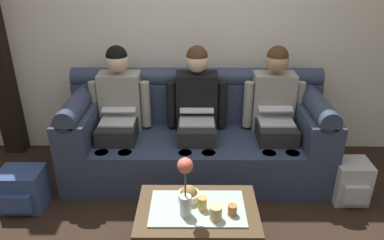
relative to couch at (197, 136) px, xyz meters
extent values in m
cube|color=silver|center=(0.00, 0.53, 1.08)|extent=(6.00, 0.12, 2.90)
cube|color=#2D3851|center=(0.00, -0.07, -0.16)|extent=(2.39, 0.88, 0.42)
cube|color=#2D3851|center=(0.00, 0.26, 0.25)|extent=(2.39, 0.22, 0.40)
cylinder|color=#2D3851|center=(0.00, 0.26, 0.51)|extent=(2.39, 0.18, 0.18)
cube|color=#2D3851|center=(-1.05, -0.07, 0.19)|extent=(0.28, 0.88, 0.28)
cylinder|color=#2D3851|center=(-1.05, -0.07, 0.38)|extent=(0.18, 0.88, 0.18)
cube|color=#2D3851|center=(1.05, -0.07, 0.19)|extent=(0.28, 0.88, 0.28)
cylinder|color=#2D3851|center=(1.05, -0.07, 0.38)|extent=(0.18, 0.88, 0.18)
cube|color=#232326|center=(-0.71, -0.13, 0.13)|extent=(0.34, 0.40, 0.15)
cylinder|color=#232326|center=(-0.81, -0.39, -0.16)|extent=(0.12, 0.12, 0.42)
cylinder|color=#232326|center=(-0.61, -0.39, -0.16)|extent=(0.12, 0.12, 0.42)
cube|color=gray|center=(-0.71, 0.11, 0.32)|extent=(0.38, 0.22, 0.54)
cylinder|color=gray|center=(-0.95, 0.07, 0.30)|extent=(0.09, 0.09, 0.44)
cylinder|color=gray|center=(-0.48, 0.07, 0.30)|extent=(0.09, 0.09, 0.44)
sphere|color=beige|center=(-0.71, 0.09, 0.72)|extent=(0.21, 0.21, 0.21)
sphere|color=black|center=(-0.71, 0.09, 0.76)|extent=(0.19, 0.19, 0.19)
cube|color=silver|center=(-0.71, -0.11, 0.21)|extent=(0.31, 0.22, 0.02)
cube|color=silver|center=(-0.71, 0.04, 0.31)|extent=(0.31, 0.20, 0.10)
cube|color=black|center=(-0.71, 0.03, 0.31)|extent=(0.27, 0.17, 0.08)
cube|color=#232326|center=(0.00, -0.13, 0.13)|extent=(0.34, 0.40, 0.15)
cylinder|color=#232326|center=(-0.10, -0.39, -0.16)|extent=(0.12, 0.12, 0.42)
cylinder|color=#232326|center=(0.10, -0.39, -0.16)|extent=(0.12, 0.12, 0.42)
cube|color=black|center=(0.00, 0.11, 0.32)|extent=(0.38, 0.22, 0.54)
cylinder|color=black|center=(-0.23, 0.07, 0.30)|extent=(0.09, 0.09, 0.44)
cylinder|color=black|center=(0.23, 0.07, 0.30)|extent=(0.09, 0.09, 0.44)
sphere|color=beige|center=(0.00, 0.09, 0.72)|extent=(0.21, 0.21, 0.21)
sphere|color=#472D19|center=(0.00, 0.09, 0.76)|extent=(0.19, 0.19, 0.19)
cube|color=silver|center=(0.00, -0.11, 0.21)|extent=(0.31, 0.22, 0.02)
cube|color=silver|center=(0.00, 0.05, 0.31)|extent=(0.31, 0.20, 0.11)
cube|color=black|center=(0.00, 0.04, 0.31)|extent=(0.27, 0.17, 0.09)
cube|color=#232326|center=(0.71, -0.13, 0.13)|extent=(0.34, 0.40, 0.15)
cylinder|color=#232326|center=(0.61, -0.39, -0.16)|extent=(0.12, 0.12, 0.42)
cylinder|color=#232326|center=(0.81, -0.39, -0.16)|extent=(0.12, 0.12, 0.42)
cube|color=gray|center=(0.71, 0.11, 0.32)|extent=(0.38, 0.22, 0.54)
cylinder|color=gray|center=(0.48, 0.07, 0.30)|extent=(0.09, 0.09, 0.44)
cylinder|color=gray|center=(0.95, 0.07, 0.30)|extent=(0.09, 0.09, 0.44)
sphere|color=tan|center=(0.71, 0.09, 0.72)|extent=(0.21, 0.21, 0.21)
sphere|color=#472D19|center=(0.71, 0.09, 0.76)|extent=(0.19, 0.19, 0.19)
cube|color=silver|center=(0.71, -0.11, 0.21)|extent=(0.31, 0.22, 0.02)
cube|color=silver|center=(0.71, 0.03, 0.32)|extent=(0.31, 0.21, 0.07)
cube|color=black|center=(0.71, 0.02, 0.32)|extent=(0.27, 0.18, 0.05)
cube|color=#47331E|center=(0.00, -1.06, -0.03)|extent=(0.84, 0.56, 0.04)
cube|color=#9EB2A8|center=(0.00, -1.06, -0.01)|extent=(0.66, 0.40, 0.01)
cylinder|color=#47331E|center=(-0.37, -0.82, -0.21)|extent=(0.06, 0.06, 0.32)
cylinder|color=#47331E|center=(0.37, -0.82, -0.21)|extent=(0.06, 0.06, 0.32)
cylinder|color=silver|center=(-0.08, -1.13, 0.08)|extent=(0.08, 0.08, 0.15)
cylinder|color=#3D7538|center=(-0.08, -1.13, 0.25)|extent=(0.01, 0.01, 0.20)
sphere|color=#E0664C|center=(-0.08, -1.13, 0.39)|extent=(0.10, 0.10, 0.10)
cylinder|color=silver|center=(-0.06, -0.97, 0.03)|extent=(0.15, 0.15, 0.06)
sphere|color=olive|center=(-0.06, -0.97, 0.06)|extent=(0.13, 0.13, 0.13)
cylinder|color=#B26633|center=(0.23, -1.13, 0.04)|extent=(0.06, 0.06, 0.08)
cylinder|color=#DBB77A|center=(0.12, -1.17, 0.05)|extent=(0.08, 0.08, 0.10)
cylinder|color=gold|center=(0.03, -1.07, 0.05)|extent=(0.06, 0.06, 0.10)
cube|color=#33477A|center=(-1.45, -0.57, -0.19)|extent=(0.35, 0.27, 0.35)
cube|color=#33477A|center=(-1.45, -0.73, -0.23)|extent=(0.24, 0.05, 0.16)
cube|color=#B7B7BC|center=(1.32, -0.46, -0.18)|extent=(0.29, 0.26, 0.37)
cube|color=#B7B7BC|center=(1.32, -0.61, -0.22)|extent=(0.20, 0.05, 0.17)
camera|label=1|loc=(-0.03, -3.12, 1.65)|focal=34.75mm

